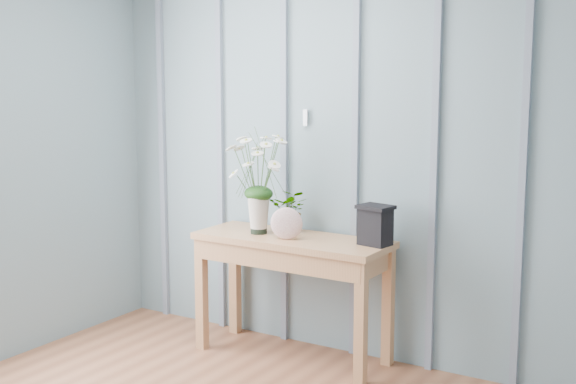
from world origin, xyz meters
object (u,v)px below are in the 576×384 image
Objects in this scene: felt_disc_vessel at (287,223)px; sideboard at (292,255)px; daisy_vase at (258,169)px; carved_box at (375,225)px.

sideboard is at bearing 74.90° from felt_disc_vessel.
daisy_vase is 3.30× the size of felt_disc_vessel.
sideboard is 5.16× the size of carved_box.
carved_box reaches higher than sideboard.
daisy_vase is 0.39m from felt_disc_vessel.
carved_box is (0.75, 0.08, -0.28)m from daisy_vase.
felt_disc_vessel is (0.24, -0.06, -0.30)m from daisy_vase.
daisy_vase reaches higher than sideboard.
sideboard is 6.21× the size of felt_disc_vessel.
carved_box is (0.51, 0.14, 0.02)m from felt_disc_vessel.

